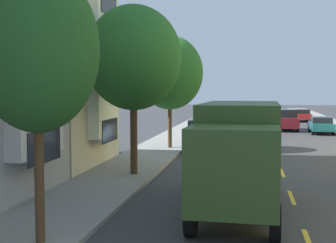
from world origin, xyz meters
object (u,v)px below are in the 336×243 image
parked_pickup_champagne (211,128)px  parked_suv_sky (204,134)px  street_tree_nearest (37,50)px  parked_sedan_red (302,115)px  parked_sedan_navy (224,115)px  parked_sedan_teal (321,125)px  street_tree_second (133,58)px  delivery_box_truck (239,150)px  moving_burgundy_sedan (286,120)px  street_tree_third (170,73)px

parked_pickup_champagne → parked_suv_sky: (0.19, -7.20, 0.16)m
street_tree_nearest → parked_sedan_red: bearing=77.0°
parked_sedan_navy → parked_pickup_champagne: bearing=-90.1°
parked_sedan_red → parked_suv_sky: (-8.75, -28.11, 0.24)m
street_tree_nearest → parked_sedan_teal: bearing=71.0°
street_tree_second → parked_sedan_navy: 36.41m
parked_sedan_teal → parked_suv_sky: parked_suv_sky is taller
delivery_box_truck → parked_suv_sky: bearing=99.7°
parked_sedan_red → parked_suv_sky: size_ratio=0.94×
street_tree_second → parked_sedan_red: street_tree_second is taller
street_tree_nearest → parked_sedan_teal: 33.76m
parked_sedan_teal → parked_pickup_champagne: (-8.95, -5.57, 0.08)m
parked_sedan_navy → moving_burgundy_sedan: 12.72m
parked_pickup_champagne → parked_suv_sky: bearing=-88.5°
parked_suv_sky → moving_burgundy_sedan: 16.61m
parked_sedan_navy → parked_suv_sky: (0.16, -26.55, 0.24)m
parked_pickup_champagne → delivery_box_truck: bearing=-83.0°
street_tree_second → parked_suv_sky: street_tree_second is taller
delivery_box_truck → street_tree_third: bearing=107.8°
moving_burgundy_sedan → parked_sedan_red: bearing=78.0°
parked_sedan_teal → parked_suv_sky: 15.49m
parked_suv_sky → moving_burgundy_sedan: (6.07, 15.46, 0.00)m
delivery_box_truck → parked_pickup_champagne: size_ratio=1.38×
street_tree_second → moving_burgundy_sedan: street_tree_second is taller
street_tree_third → parked_sedan_teal: (10.90, 12.92, -4.04)m
parked_sedan_teal → street_tree_second: bearing=-116.0°
street_tree_nearest → parked_sedan_teal: size_ratio=1.44×
delivery_box_truck → parked_sedan_teal: (6.29, 27.28, -1.15)m
parked_sedan_red → parked_suv_sky: 29.44m
delivery_box_truck → parked_pickup_champagne: delivery_box_truck is taller
street_tree_second → delivery_box_truck: bearing=-47.2°
street_tree_nearest → moving_burgundy_sedan: 35.56m
parked_sedan_teal → parked_sedan_red: size_ratio=1.01×
delivery_box_truck → parked_sedan_teal: 28.02m
parked_sedan_teal → parked_sedan_red: same height
street_tree_second → parked_pickup_champagne: street_tree_second is taller
street_tree_nearest → parked_suv_sky: 19.42m
delivery_box_truck → parked_suv_sky: 14.76m
street_tree_third → moving_burgundy_sedan: (8.20, 15.61, -3.81)m
parked_sedan_teal → street_tree_third: bearing=-130.1°
parked_sedan_teal → moving_burgundy_sedan: (-2.70, 2.69, 0.24)m
street_tree_second → parked_suv_sky: (2.13, 9.54, -4.14)m
street_tree_third → delivery_box_truck: 15.36m
parked_sedan_red → moving_burgundy_sedan: 12.94m
parked_sedan_teal → moving_burgundy_sedan: 3.82m
street_tree_second → parked_sedan_red: (10.88, 37.66, -4.37)m
street_tree_second → parked_sedan_red: bearing=73.9°
parked_sedan_navy → moving_burgundy_sedan: size_ratio=0.94×
parked_sedan_navy → parked_sedan_red: size_ratio=1.00×
parked_sedan_teal → parked_sedan_navy: bearing=122.9°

